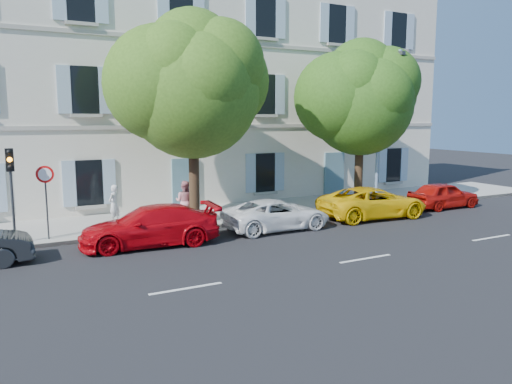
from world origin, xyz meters
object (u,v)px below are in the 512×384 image
street_lamp (381,120)px  pedestrian_b (185,201)px  car_white_coupe (277,215)px  pedestrian_a (114,204)px  traffic_light (11,175)px  car_red_coupe (150,226)px  tree_left (192,92)px  car_red_hatchback (443,195)px  tree_right (361,104)px  road_sign (46,186)px  car_yellow_supercar (373,202)px

street_lamp → pedestrian_b: size_ratio=4.27×
car_white_coupe → pedestrian_a: (-5.61, 3.57, 0.33)m
car_white_coupe → traffic_light: traffic_light is taller
car_red_coupe → pedestrian_a: bearing=-168.3°
pedestrian_b → tree_left: bearing=158.7°
street_lamp → car_red_hatchback: bearing=-23.3°
tree_right → road_sign: tree_right is taller
car_red_coupe → tree_left: size_ratio=0.59×
car_red_hatchback → tree_left: bearing=82.5°
car_red_coupe → car_red_hatchback: size_ratio=1.26×
street_lamp → pedestrian_a: 12.86m
traffic_light → car_white_coupe: bearing=-9.8°
tree_right → pedestrian_b: tree_right is taller
car_red_hatchback → car_white_coupe: bearing=91.8°
traffic_light → car_red_coupe: bearing=-22.5°
tree_left → tree_right: (8.70, 0.36, -0.34)m
traffic_light → street_lamp: 16.11m
car_white_coupe → road_sign: road_sign is taller
car_yellow_supercar → car_red_hatchback: (4.69, 0.25, -0.04)m
car_red_coupe → car_red_hatchback: car_red_coupe is taller
car_white_coupe → car_yellow_supercar: 4.98m
car_white_coupe → pedestrian_a: size_ratio=2.78×
tree_right → pedestrian_a: 12.36m
traffic_light → tree_right: bearing=2.5°
road_sign → pedestrian_b: (5.32, 0.56, -1.04)m
car_white_coupe → road_sign: (-8.29, 1.87, 1.43)m
car_white_coupe → tree_right: bearing=-69.0°
car_red_coupe → tree_right: size_ratio=0.62×
car_yellow_supercar → road_sign: size_ratio=1.89×
traffic_light → pedestrian_b: size_ratio=1.91×
tree_left → tree_right: bearing=2.4°
tree_left → pedestrian_b: size_ratio=4.79×
car_red_hatchback → pedestrian_b: bearing=80.5°
car_yellow_supercar → pedestrian_b: 8.30m
pedestrian_b → tree_right: bearing=-137.7°
car_red_coupe → street_lamp: street_lamp is taller
tree_right → pedestrian_a: bearing=173.8°
car_yellow_supercar → traffic_light: bearing=87.7°
pedestrian_a → tree_left: bearing=106.4°
car_red_hatchback → pedestrian_b: pedestrian_b is taller
car_yellow_supercar → tree_left: tree_left is taller
traffic_light → car_red_hatchback: bearing=-3.9°
car_yellow_supercar → street_lamp: 4.26m
car_red_coupe → tree_right: 12.22m
car_red_coupe → traffic_light: bearing=-107.6°
tree_right → road_sign: 14.58m
car_red_coupe → car_yellow_supercar: size_ratio=0.97×
tree_right → pedestrian_a: tree_right is taller
car_white_coupe → street_lamp: 7.77m
street_lamp → pedestrian_a: (-12.26, 1.95, -3.36)m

